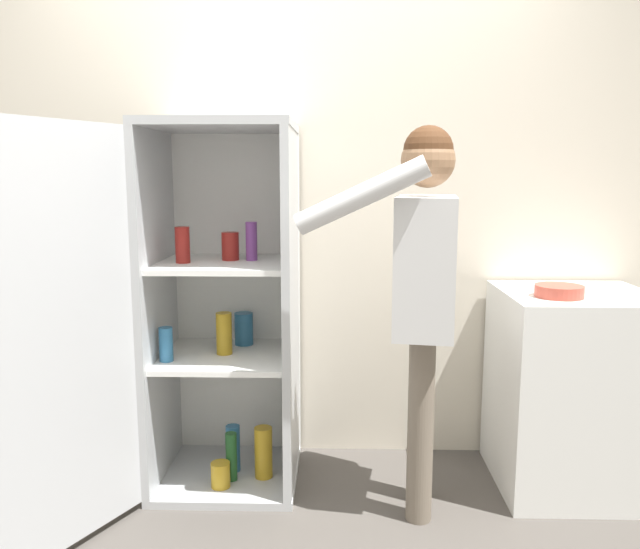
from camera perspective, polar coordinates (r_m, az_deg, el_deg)
name	(u,v)px	position (r m, az deg, el deg)	size (l,w,h in m)	color
wall_back	(296,202)	(3.10, -2.23, 6.63)	(7.00, 0.06, 2.55)	beige
refrigerator	(196,314)	(2.79, -11.24, -3.58)	(0.98, 1.17, 1.63)	#B7BABC
person	(423,273)	(2.54, 9.38, 0.10)	(0.67, 0.54, 1.60)	#726656
counter	(572,390)	(3.08, 22.01, -9.75)	(0.65, 0.63, 0.90)	white
bowl	(559,291)	(2.83, 21.02, -1.43)	(0.20, 0.20, 0.05)	#B24738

